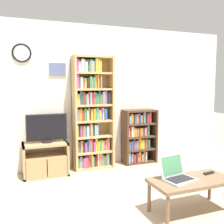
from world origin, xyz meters
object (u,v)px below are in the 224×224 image
at_px(television, 47,128).
at_px(laptop, 176,174).
at_px(bookshelf_short, 138,136).
at_px(tv_stand, 46,159).
at_px(bookshelf_tall, 91,114).
at_px(remote_near_laptop, 209,173).
at_px(coffee_table, 191,183).

xyz_separation_m(television, laptop, (1.26, -1.89, -0.32)).
relative_size(bookshelf_short, laptop, 2.50).
relative_size(tv_stand, bookshelf_tall, 0.36).
height_order(tv_stand, remote_near_laptop, tv_stand).
xyz_separation_m(television, remote_near_laptop, (1.75, -1.88, -0.38)).
distance_m(tv_stand, bookshelf_short, 1.79).
distance_m(bookshelf_tall, laptop, 2.09).
xyz_separation_m(television, bookshelf_tall, (0.81, 0.09, 0.19)).
xyz_separation_m(bookshelf_short, laptop, (-0.48, -1.97, -0.04)).
bearing_deg(tv_stand, coffee_table, -53.00).
bearing_deg(bookshelf_tall, laptop, -77.20).
distance_m(tv_stand, television, 0.52).
relative_size(television, bookshelf_short, 0.65).
height_order(coffee_table, remote_near_laptop, remote_near_laptop).
bearing_deg(coffee_table, bookshelf_tall, 106.76).
bearing_deg(television, laptop, -56.46).
relative_size(tv_stand, laptop, 1.76).
bearing_deg(remote_near_laptop, coffee_table, 94.02).
bearing_deg(laptop, tv_stand, 113.23).
relative_size(laptop, remote_near_laptop, 2.51).
height_order(television, laptop, television).
relative_size(bookshelf_tall, coffee_table, 2.03).
distance_m(bookshelf_short, laptop, 2.03).
bearing_deg(television, bookshelf_tall, 6.14).
bearing_deg(laptop, bookshelf_tall, 91.37).
height_order(tv_stand, bookshelf_short, bookshelf_short).
bearing_deg(coffee_table, bookshelf_short, 81.26).
bearing_deg(laptop, bookshelf_short, 64.88).
bearing_deg(bookshelf_short, laptop, -103.68).
distance_m(television, coffee_table, 2.46).
distance_m(coffee_table, remote_near_laptop, 0.34).
bearing_deg(bookshelf_tall, bookshelf_short, -0.39).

